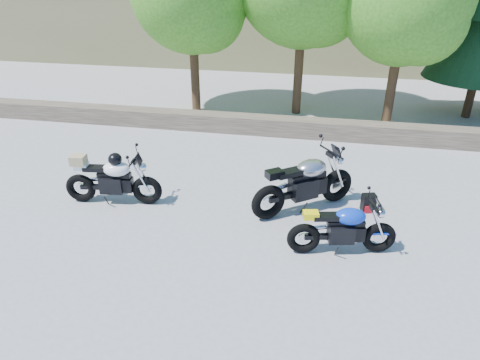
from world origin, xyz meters
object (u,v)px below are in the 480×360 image
(blue_bike, at_px, (343,230))
(silver_bike, at_px, (305,184))
(backpack, at_px, (369,203))
(white_bike, at_px, (112,179))

(blue_bike, bearing_deg, silver_bike, 106.32)
(backpack, bearing_deg, blue_bike, -126.74)
(silver_bike, distance_m, backpack, 1.35)
(backpack, bearing_deg, silver_bike, 171.81)
(white_bike, height_order, backpack, white_bike)
(silver_bike, height_order, backpack, silver_bike)
(white_bike, distance_m, backpack, 5.20)
(silver_bike, relative_size, backpack, 5.53)
(white_bike, height_order, blue_bike, white_bike)
(white_bike, relative_size, blue_bike, 1.09)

